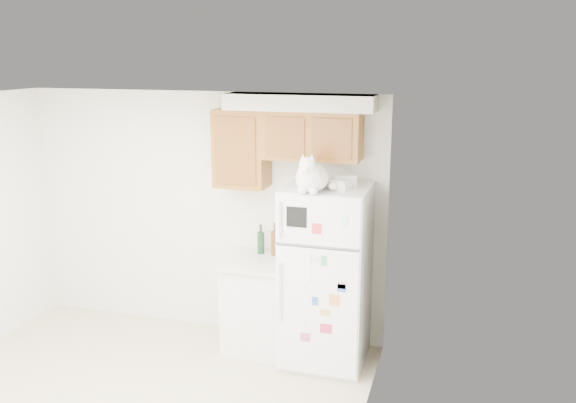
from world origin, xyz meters
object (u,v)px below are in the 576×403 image
at_px(base_counter, 259,303).
at_px(cat, 311,177).
at_px(refrigerator, 326,276).
at_px(bottle_amber, 275,239).
at_px(storage_box_front, 341,185).
at_px(storage_box_back, 346,180).
at_px(bottle_green, 261,239).

xyz_separation_m(base_counter, cat, (0.61, -0.33, 1.37)).
xyz_separation_m(refrigerator, bottle_amber, (-0.57, 0.24, 0.24)).
bearing_deg(storage_box_front, refrigerator, 166.07).
xyz_separation_m(storage_box_back, storage_box_front, (-0.01, -0.18, -0.01)).
relative_size(base_counter, storage_box_back, 5.11).
bearing_deg(bottle_green, storage_box_back, -11.61).
xyz_separation_m(bottle_green, bottle_amber, (0.15, -0.01, 0.02)).
bearing_deg(storage_box_front, bottle_green, 178.74).
bearing_deg(bottle_amber, storage_box_front, -25.60).
xyz_separation_m(storage_box_back, bottle_amber, (-0.72, 0.17, -0.66)).
relative_size(storage_box_back, storage_box_front, 1.20).
distance_m(base_counter, cat, 1.54).
bearing_deg(cat, storage_box_back, 54.32).
relative_size(storage_box_front, bottle_amber, 0.45).
height_order(cat, storage_box_front, cat).
distance_m(refrigerator, cat, 1.02).
height_order(storage_box_back, storage_box_front, storage_box_back).
distance_m(cat, storage_box_front, 0.29).
bearing_deg(refrigerator, storage_box_front, -34.98).
bearing_deg(storage_box_back, bottle_amber, 150.75).
relative_size(bottle_green, bottle_amber, 0.90).
height_order(base_counter, bottle_amber, bottle_amber).
bearing_deg(storage_box_back, base_counter, 163.71).
relative_size(cat, bottle_green, 1.70).
bearing_deg(refrigerator, bottle_green, 160.63).
distance_m(refrigerator, bottle_green, 0.79).
relative_size(refrigerator, bottle_amber, 5.11).
bearing_deg(bottle_amber, refrigerator, -22.90).
distance_m(storage_box_back, storage_box_front, 0.18).
height_order(refrigerator, storage_box_front, storage_box_front).
bearing_deg(refrigerator, storage_box_back, 25.26).
relative_size(refrigerator, storage_box_back, 9.44).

